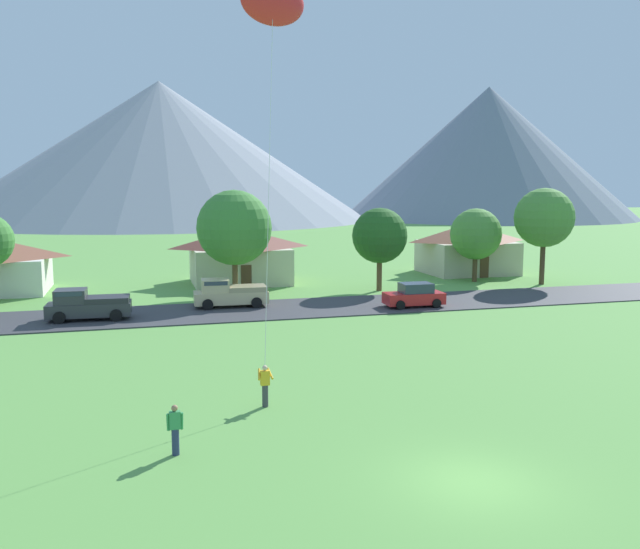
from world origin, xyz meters
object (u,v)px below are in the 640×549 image
at_px(tree_left_of_center, 380,236).
at_px(parked_car_red_mid_west, 414,295).
at_px(kite_flyer_with_kite, 272,6).
at_px(watcher_person, 175,429).
at_px(house_left_center, 240,255).
at_px(tree_near_left, 234,228).
at_px(tree_right_of_center, 476,234).
at_px(pickup_truck_charcoal_west_side, 87,304).
at_px(house_leftmost, 467,248).
at_px(pickup_truck_sand_east_side, 229,293).
at_px(tree_center, 544,218).

bearing_deg(tree_left_of_center, parked_car_red_mid_west, -91.91).
distance_m(tree_left_of_center, kite_flyer_with_kite, 28.16).
relative_size(tree_left_of_center, watcher_person, 4.08).
distance_m(house_left_center, tree_near_left, 8.15).
bearing_deg(parked_car_red_mid_west, tree_right_of_center, 45.23).
height_order(tree_left_of_center, pickup_truck_charcoal_west_side, tree_left_of_center).
height_order(tree_near_left, watcher_person, tree_near_left).
bearing_deg(house_leftmost, kite_flyer_with_kite, -130.25).
height_order(house_leftmost, parked_car_red_mid_west, house_leftmost).
height_order(house_leftmost, pickup_truck_charcoal_west_side, house_leftmost).
bearing_deg(tree_near_left, pickup_truck_charcoal_west_side, -147.80).
bearing_deg(pickup_truck_charcoal_west_side, house_leftmost, 23.03).
distance_m(tree_near_left, pickup_truck_sand_east_side, 6.29).
bearing_deg(tree_near_left, watcher_person, -101.78).
bearing_deg(pickup_truck_sand_east_side, house_leftmost, 26.42).
height_order(house_leftmost, tree_center, tree_center).
bearing_deg(pickup_truck_charcoal_west_side, tree_left_of_center, 16.38).
distance_m(house_left_center, tree_left_of_center, 12.98).
xyz_separation_m(tree_near_left, watcher_person, (-6.30, -30.18, -4.52)).
relative_size(tree_left_of_center, tree_center, 0.81).
distance_m(pickup_truck_charcoal_west_side, pickup_truck_sand_east_side, 9.68).
relative_size(tree_right_of_center, watcher_person, 3.94).
xyz_separation_m(house_left_center, tree_center, (25.41, -7.93, 3.30)).
distance_m(tree_near_left, watcher_person, 31.16).
bearing_deg(house_leftmost, pickup_truck_charcoal_west_side, -156.97).
bearing_deg(house_left_center, tree_left_of_center, -35.84).
bearing_deg(tree_right_of_center, house_left_center, 166.56).
xyz_separation_m(pickup_truck_sand_east_side, kite_flyer_with_kite, (-0.22, -17.52, 15.22)).
relative_size(house_left_center, pickup_truck_sand_east_side, 1.70).
relative_size(tree_center, kite_flyer_with_kite, 0.48).
bearing_deg(house_left_center, house_leftmost, 1.58).
xyz_separation_m(house_leftmost, watcher_person, (-30.43, -38.28, -1.65)).
bearing_deg(tree_near_left, pickup_truck_sand_east_side, -103.80).
height_order(house_leftmost, kite_flyer_with_kite, kite_flyer_with_kite).
bearing_deg(kite_flyer_with_kite, tree_right_of_center, 46.42).
distance_m(tree_left_of_center, pickup_truck_charcoal_west_side, 23.63).
height_order(tree_right_of_center, pickup_truck_sand_east_side, tree_right_of_center).
bearing_deg(tree_right_of_center, tree_near_left, -173.33).
height_order(tree_near_left, tree_right_of_center, tree_near_left).
relative_size(tree_near_left, tree_right_of_center, 1.26).
relative_size(tree_left_of_center, tree_right_of_center, 1.03).
xyz_separation_m(house_left_center, watcher_person, (-7.81, -37.66, -1.65)).
bearing_deg(house_leftmost, tree_near_left, -161.44).
bearing_deg(house_leftmost, watcher_person, -128.48).
bearing_deg(watcher_person, pickup_truck_charcoal_west_side, 100.15).
xyz_separation_m(kite_flyer_with_kite, watcher_person, (-4.99, -8.23, -15.40)).
height_order(tree_left_of_center, watcher_person, tree_left_of_center).
distance_m(house_left_center, kite_flyer_with_kite, 32.60).
xyz_separation_m(tree_near_left, tree_center, (26.92, -0.45, 0.43)).
height_order(house_left_center, tree_left_of_center, tree_left_of_center).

